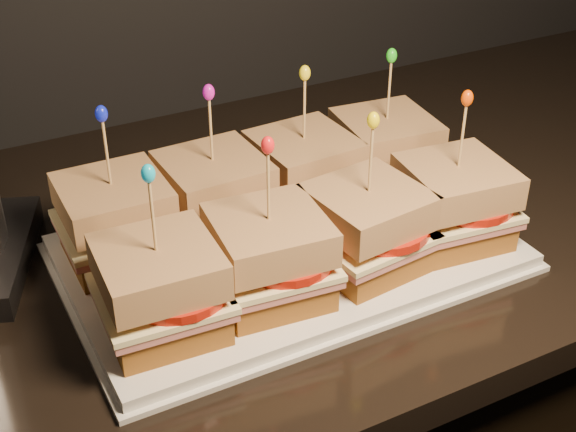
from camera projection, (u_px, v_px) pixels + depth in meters
name	position (u px, v px, depth m)	size (l,w,h in m)	color
cabinet	(446.00, 410.00, 1.30)	(2.52, 0.62, 0.85)	black
granite_slab	(481.00, 169.00, 1.06)	(2.56, 0.66, 0.04)	black
platter	(288.00, 253.00, 0.85)	(0.45, 0.28, 0.02)	white
platter_rim	(288.00, 257.00, 0.85)	(0.47, 0.29, 0.01)	white
sandwich_0_bread_bot	(119.00, 244.00, 0.82)	(0.10, 0.10, 0.03)	brown
sandwich_0_ham	(117.00, 230.00, 0.81)	(0.11, 0.11, 0.01)	#BA6A63
sandwich_0_cheese	(116.00, 224.00, 0.81)	(0.11, 0.11, 0.01)	#FAEDA9
sandwich_0_tomato	(129.00, 217.00, 0.81)	(0.10, 0.10, 0.01)	#B61B0C
sandwich_0_bread_top	(113.00, 199.00, 0.79)	(0.10, 0.10, 0.03)	brown
sandwich_0_pick	(107.00, 157.00, 0.77)	(0.00, 0.00, 0.09)	tan
sandwich_0_frill	(101.00, 114.00, 0.75)	(0.01, 0.01, 0.02)	#101CCD
sandwich_1_bread_bot	(216.00, 218.00, 0.87)	(0.10, 0.10, 0.03)	brown
sandwich_1_ham	(215.00, 204.00, 0.86)	(0.11, 0.11, 0.01)	#BA6A63
sandwich_1_cheese	(215.00, 198.00, 0.85)	(0.11, 0.11, 0.01)	#FAEDA9
sandwich_1_tomato	(227.00, 192.00, 0.85)	(0.10, 0.10, 0.01)	#B61B0C
sandwich_1_bread_top	(213.00, 174.00, 0.84)	(0.10, 0.10, 0.03)	brown
sandwich_1_pick	(211.00, 133.00, 0.81)	(0.00, 0.00, 0.09)	tan
sandwich_1_frill	(209.00, 92.00, 0.79)	(0.01, 0.01, 0.02)	#C612B0
sandwich_2_bread_bot	(303.00, 195.00, 0.91)	(0.10, 0.10, 0.03)	brown
sandwich_2_ham	(304.00, 181.00, 0.90)	(0.11, 0.11, 0.01)	#BA6A63
sandwich_2_cheese	(304.00, 175.00, 0.90)	(0.11, 0.11, 0.01)	#FAEDA9
sandwich_2_tomato	(316.00, 169.00, 0.89)	(0.10, 0.10, 0.01)	#B61B0C
sandwich_2_bread_top	(304.00, 152.00, 0.88)	(0.10, 0.10, 0.03)	brown
sandwich_2_pick	(304.00, 113.00, 0.86)	(0.00, 0.00, 0.09)	tan
sandwich_2_frill	(305.00, 73.00, 0.83)	(0.01, 0.01, 0.02)	yellow
sandwich_3_bread_bot	(383.00, 173.00, 0.95)	(0.10, 0.10, 0.03)	brown
sandwich_3_ham	(384.00, 160.00, 0.94)	(0.11, 0.11, 0.01)	#BA6A63
sandwich_3_cheese	(385.00, 155.00, 0.94)	(0.11, 0.11, 0.01)	#FAEDA9
sandwich_3_tomato	(396.00, 149.00, 0.94)	(0.10, 0.10, 0.01)	#B61B0C
sandwich_3_bread_top	(386.00, 132.00, 0.92)	(0.10, 0.10, 0.03)	brown
sandwich_3_pick	(389.00, 94.00, 0.90)	(0.00, 0.00, 0.09)	tan
sandwich_3_frill	(392.00, 56.00, 0.87)	(0.01, 0.01, 0.02)	green
sandwich_4_bread_bot	(163.00, 315.00, 0.73)	(0.10, 0.10, 0.03)	brown
sandwich_4_ham	(161.00, 300.00, 0.72)	(0.11, 0.11, 0.01)	#BA6A63
sandwich_4_cheese	(161.00, 293.00, 0.71)	(0.11, 0.11, 0.01)	#FAEDA9
sandwich_4_tomato	(175.00, 286.00, 0.71)	(0.10, 0.10, 0.01)	#B61B0C
sandwich_4_bread_top	(158.00, 266.00, 0.70)	(0.10, 0.10, 0.03)	brown
sandwich_4_pick	(153.00, 220.00, 0.67)	(0.00, 0.00, 0.09)	tan
sandwich_4_frill	(148.00, 173.00, 0.65)	(0.01, 0.01, 0.02)	#10A4C9
sandwich_5_bread_bot	(270.00, 282.00, 0.77)	(0.10, 0.10, 0.03)	brown
sandwich_5_ham	(270.00, 267.00, 0.76)	(0.11, 0.11, 0.01)	#BA6A63
sandwich_5_cheese	(269.00, 261.00, 0.76)	(0.11, 0.11, 0.01)	#FAEDA9
sandwich_5_tomato	(284.00, 254.00, 0.75)	(0.10, 0.10, 0.01)	#B61B0C
sandwich_5_bread_top	(269.00, 235.00, 0.74)	(0.10, 0.10, 0.03)	brown
sandwich_5_pick	(268.00, 190.00, 0.71)	(0.00, 0.00, 0.09)	tan
sandwich_5_frill	(268.00, 145.00, 0.69)	(0.01, 0.01, 0.02)	red
sandwich_6_bread_bot	(365.00, 252.00, 0.81)	(0.10, 0.10, 0.03)	brown
sandwich_6_ham	(366.00, 237.00, 0.80)	(0.11, 0.11, 0.01)	#BA6A63
sandwich_6_cheese	(366.00, 232.00, 0.80)	(0.11, 0.11, 0.01)	#FAEDA9
sandwich_6_tomato	(380.00, 225.00, 0.79)	(0.10, 0.10, 0.01)	#B61B0C
sandwich_6_bread_top	(368.00, 206.00, 0.78)	(0.10, 0.10, 0.03)	brown
sandwich_6_pick	(371.00, 164.00, 0.76)	(0.00, 0.00, 0.09)	tan
sandwich_6_frill	(373.00, 120.00, 0.73)	(0.01, 0.01, 0.02)	yellow
sandwich_7_bread_bot	(451.00, 225.00, 0.85)	(0.10, 0.10, 0.03)	brown
sandwich_7_ham	(453.00, 211.00, 0.84)	(0.11, 0.11, 0.01)	#BA6A63
sandwich_7_cheese	(454.00, 205.00, 0.84)	(0.11, 0.11, 0.01)	#FAEDA9
sandwich_7_tomato	(467.00, 199.00, 0.84)	(0.10, 0.10, 0.01)	#B61B0C
sandwich_7_bread_top	(457.00, 181.00, 0.83)	(0.10, 0.10, 0.03)	brown
sandwich_7_pick	(462.00, 140.00, 0.80)	(0.00, 0.00, 0.09)	tan
sandwich_7_frill	(467.00, 98.00, 0.78)	(0.01, 0.01, 0.02)	#E54301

